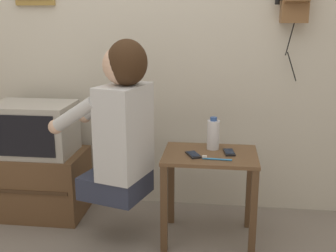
# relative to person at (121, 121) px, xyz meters

# --- Properties ---
(wall_back) EXTENTS (6.80, 0.05, 2.55)m
(wall_back) POSITION_rel_person_xyz_m (0.07, 0.62, 0.50)
(wall_back) COLOR beige
(wall_back) RESTS_ON ground_plane
(side_table) EXTENTS (0.57, 0.42, 0.57)m
(side_table) POSITION_rel_person_xyz_m (0.53, 0.09, -0.33)
(side_table) COLOR brown
(side_table) RESTS_ON ground_plane
(person) EXTENTS (0.62, 0.49, 0.95)m
(person) POSITION_rel_person_xyz_m (0.00, 0.00, 0.00)
(person) COLOR #2D3347
(person) RESTS_ON ground_plane
(tv_stand) EXTENTS (0.68, 0.44, 0.45)m
(tv_stand) POSITION_rel_person_xyz_m (-0.70, 0.31, -0.55)
(tv_stand) COLOR brown
(tv_stand) RESTS_ON ground_plane
(television) EXTENTS (0.54, 0.38, 0.35)m
(television) POSITION_rel_person_xyz_m (-0.68, 0.30, -0.15)
(television) COLOR #ADA89E
(television) RESTS_ON tv_stand
(cell_phone_held) EXTENTS (0.11, 0.14, 0.01)m
(cell_phone_held) POSITION_rel_person_xyz_m (0.43, 0.04, -0.20)
(cell_phone_held) COLOR black
(cell_phone_held) RESTS_ON side_table
(cell_phone_spare) EXTENTS (0.08, 0.13, 0.01)m
(cell_phone_spare) POSITION_rel_person_xyz_m (0.64, 0.12, -0.20)
(cell_phone_spare) COLOR black
(cell_phone_spare) RESTS_ON side_table
(water_bottle) EXTENTS (0.08, 0.08, 0.20)m
(water_bottle) POSITION_rel_person_xyz_m (0.54, 0.19, -0.11)
(water_bottle) COLOR silver
(water_bottle) RESTS_ON side_table
(toothbrush) EXTENTS (0.17, 0.02, 0.02)m
(toothbrush) POSITION_rel_person_xyz_m (0.56, -0.02, -0.20)
(toothbrush) COLOR #338CD8
(toothbrush) RESTS_ON side_table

